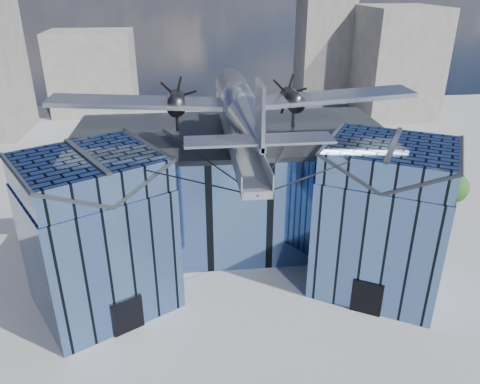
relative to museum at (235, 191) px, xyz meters
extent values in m
plane|color=gray|center=(0.00, -5.82, -5.54)|extent=(120.00, 120.00, 0.00)
cube|color=#5070A4|center=(0.00, 3.18, -0.79)|extent=(28.00, 14.00, 9.50)
cube|color=#282B30|center=(0.00, 3.18, 4.16)|extent=(28.00, 14.00, 0.40)
cube|color=#5070A4|center=(-10.50, -6.82, -0.79)|extent=(11.79, 11.43, 9.50)
cube|color=#5070A4|center=(-10.50, -6.82, 5.06)|extent=(11.56, 11.20, 2.20)
cube|color=#282B30|center=(-12.45, -7.94, 5.06)|extent=(7.98, 9.23, 2.40)
cube|color=#282B30|center=(-8.55, -5.69, 5.06)|extent=(7.98, 9.23, 2.40)
cube|color=#282B30|center=(-10.50, -6.82, 6.21)|extent=(4.30, 7.10, 0.18)
cube|color=black|center=(-8.48, -10.33, -4.24)|extent=(2.03, 1.32, 2.60)
cube|color=black|center=(-6.60, -4.57, -0.79)|extent=(0.34, 0.34, 9.50)
cube|color=#5070A4|center=(10.50, -6.82, -0.79)|extent=(11.79, 11.43, 9.50)
cube|color=#5070A4|center=(10.50, -6.82, 5.06)|extent=(11.56, 11.20, 2.20)
cube|color=#282B30|center=(8.55, -5.69, 5.06)|extent=(7.98, 9.23, 2.40)
cube|color=#282B30|center=(12.45, -7.94, 5.06)|extent=(7.98, 9.23, 2.40)
cube|color=#282B30|center=(10.50, -6.82, 6.21)|extent=(4.30, 7.10, 0.18)
cube|color=black|center=(8.48, -10.33, -4.24)|extent=(2.03, 1.32, 2.60)
cube|color=black|center=(6.60, -4.57, -0.79)|extent=(0.34, 0.34, 9.50)
cube|color=#8F939B|center=(0.00, -2.32, 5.56)|extent=(1.80, 21.00, 0.50)
cube|color=#8F939B|center=(-0.90, -2.32, 6.21)|extent=(0.08, 21.00, 1.10)
cube|color=#8F939B|center=(0.90, -2.32, 6.21)|extent=(0.08, 21.00, 1.10)
cylinder|color=#8F939B|center=(0.00, 7.18, 4.89)|extent=(0.44, 0.44, 1.35)
cylinder|color=#8F939B|center=(0.00, 1.18, 4.89)|extent=(0.44, 0.44, 1.35)
cylinder|color=#8F939B|center=(0.00, -2.82, 4.89)|extent=(0.44, 0.44, 1.35)
cylinder|color=#8F939B|center=(0.00, -1.82, 6.51)|extent=(0.70, 0.70, 1.40)
cylinder|color=black|center=(-5.25, -9.82, 5.86)|extent=(10.55, 6.08, 0.69)
cylinder|color=black|center=(5.25, -9.82, 5.86)|extent=(10.55, 6.08, 0.69)
cylinder|color=black|center=(-3.00, -4.32, 5.01)|extent=(6.09, 17.04, 1.19)
cylinder|color=black|center=(3.00, -4.32, 5.01)|extent=(6.09, 17.04, 1.19)
cylinder|color=#9FA4AC|center=(0.00, -1.82, 8.46)|extent=(2.50, 11.00, 2.50)
sphere|color=#9FA4AC|center=(0.00, 3.68, 8.46)|extent=(2.50, 2.50, 2.50)
cube|color=black|center=(0.00, 2.68, 9.15)|extent=(1.60, 1.40, 0.50)
cone|color=#9FA4AC|center=(0.00, -10.82, 8.76)|extent=(2.50, 7.00, 2.50)
cube|color=#9FA4AC|center=(0.00, -13.12, 10.36)|extent=(0.18, 2.40, 3.40)
cube|color=#9FA4AC|center=(0.00, -13.02, 8.96)|extent=(8.00, 1.80, 0.14)
cube|color=#9FA4AC|center=(-7.00, -0.82, 8.16)|extent=(14.00, 3.20, 1.08)
cylinder|color=black|center=(-4.60, -0.22, 7.91)|extent=(1.44, 3.20, 1.44)
cone|color=black|center=(-4.60, 1.58, 7.91)|extent=(0.70, 0.70, 0.70)
cube|color=black|center=(-4.60, 1.73, 7.91)|extent=(1.05, 0.06, 3.33)
cube|color=black|center=(-4.60, 1.73, 7.91)|extent=(2.53, 0.06, 2.53)
cube|color=black|center=(-4.60, 1.73, 7.91)|extent=(3.33, 0.06, 1.05)
cylinder|color=black|center=(-4.60, -0.82, 6.69)|extent=(0.24, 0.24, 1.75)
cube|color=#9FA4AC|center=(7.00, -0.82, 8.16)|extent=(14.00, 3.20, 1.08)
cylinder|color=black|center=(4.60, -0.22, 7.91)|extent=(1.44, 3.20, 1.44)
cone|color=black|center=(4.60, 1.58, 7.91)|extent=(0.70, 0.70, 0.70)
cube|color=black|center=(4.60, 1.73, 7.91)|extent=(1.05, 0.06, 3.33)
cube|color=black|center=(4.60, 1.73, 7.91)|extent=(2.53, 0.06, 2.53)
cube|color=black|center=(4.60, 1.73, 7.91)|extent=(3.33, 0.06, 1.05)
cylinder|color=black|center=(4.60, -0.82, 6.69)|extent=(0.24, 0.24, 1.75)
cube|color=slate|center=(32.00, 42.18, 3.46)|extent=(12.00, 14.00, 18.00)
cube|color=slate|center=(-20.00, 49.18, 1.46)|extent=(14.00, 10.00, 14.00)
cube|color=slate|center=(22.00, 52.18, 7.46)|extent=(9.00, 9.00, 26.00)
cylinder|color=#312213|center=(22.11, 3.26, -4.35)|extent=(0.38, 0.38, 2.37)
sphere|color=#254C1A|center=(22.11, 3.26, -2.24)|extent=(3.55, 3.55, 3.10)
camera|label=1|loc=(-3.66, -36.50, 16.90)|focal=35.00mm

